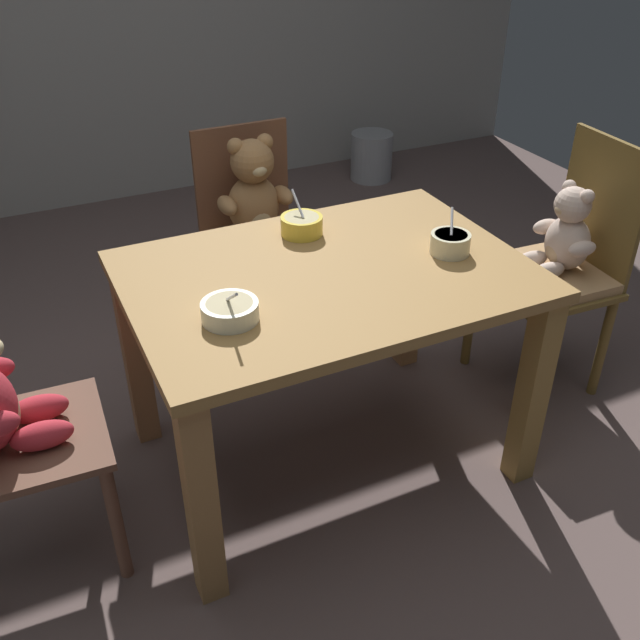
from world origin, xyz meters
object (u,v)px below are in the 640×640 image
porridge_bowl_cream_near_right (450,243)px  porridge_bowl_yellow_far_center (302,225)px  teddy_chair_near_right (560,257)px  porridge_bowl_white_near_left (230,311)px  metal_pail (371,156)px  teddy_chair_far_center (256,215)px  dining_table (327,308)px

porridge_bowl_cream_near_right → porridge_bowl_yellow_far_center: 0.47m
teddy_chair_near_right → porridge_bowl_white_near_left: bearing=10.9°
metal_pail → porridge_bowl_yellow_far_center: bearing=-124.9°
porridge_bowl_cream_near_right → metal_pail: porridge_bowl_cream_near_right is taller
teddy_chair_far_center → dining_table: bearing=-5.8°
porridge_bowl_white_near_left → porridge_bowl_cream_near_right: 0.72m
dining_table → porridge_bowl_cream_near_right: porridge_bowl_cream_near_right is taller
teddy_chair_far_center → teddy_chair_near_right: teddy_chair_near_right is taller
dining_table → metal_pail: (1.36, 2.15, -0.43)m
teddy_chair_far_center → porridge_bowl_cream_near_right: 0.90m
teddy_chair_far_center → porridge_bowl_cream_near_right: (0.31, -0.83, 0.18)m
dining_table → porridge_bowl_cream_near_right: size_ratio=9.48×
teddy_chair_far_center → porridge_bowl_cream_near_right: teddy_chair_far_center is taller
porridge_bowl_cream_near_right → porridge_bowl_yellow_far_center: (-0.35, 0.31, -0.00)m
teddy_chair_near_right → porridge_bowl_yellow_far_center: (-0.91, 0.20, 0.22)m
metal_pail → dining_table: bearing=-122.3°
dining_table → metal_pail: size_ratio=3.93×
teddy_chair_near_right → metal_pail: size_ratio=3.16×
porridge_bowl_white_near_left → porridge_bowl_yellow_far_center: 0.53m
dining_table → metal_pail: 2.58m
porridge_bowl_yellow_far_center → teddy_chair_far_center: bearing=85.9°
porridge_bowl_white_near_left → porridge_bowl_cream_near_right: size_ratio=1.31×
porridge_bowl_cream_near_right → porridge_bowl_yellow_far_center: size_ratio=0.85×
porridge_bowl_cream_near_right → metal_pail: 2.48m
porridge_bowl_white_near_left → teddy_chair_near_right: bearing=7.9°
teddy_chair_near_right → porridge_bowl_cream_near_right: size_ratio=7.64×
porridge_bowl_yellow_far_center → metal_pail: size_ratio=0.48×
porridge_bowl_white_near_left → porridge_bowl_cream_near_right: porridge_bowl_white_near_left is taller
teddy_chair_near_right → porridge_bowl_white_near_left: size_ratio=5.84×
teddy_chair_near_right → porridge_bowl_yellow_far_center: teddy_chair_near_right is taller
dining_table → porridge_bowl_cream_near_right: (0.38, -0.06, 0.16)m
teddy_chair_near_right → porridge_bowl_white_near_left: teddy_chair_near_right is taller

